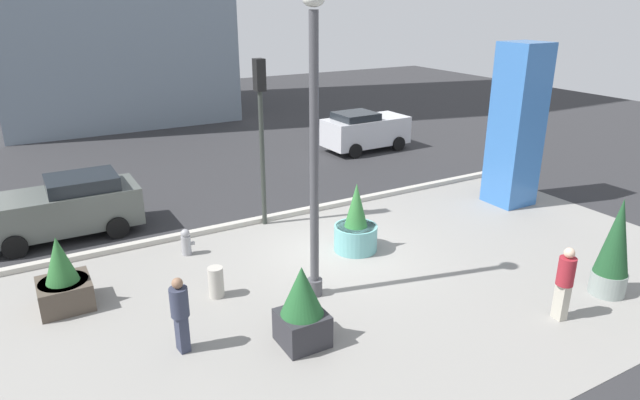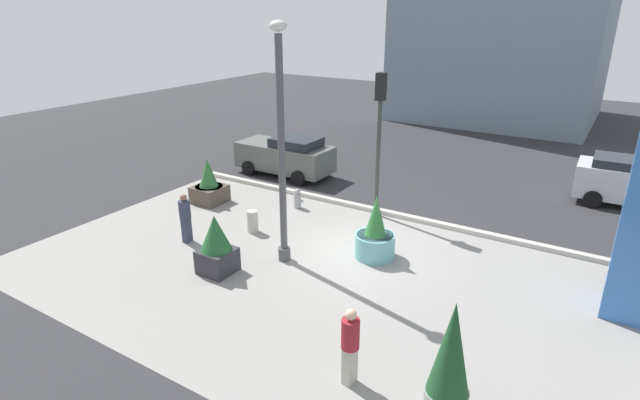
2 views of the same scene
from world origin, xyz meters
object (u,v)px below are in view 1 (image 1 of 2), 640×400
Objects in this scene: fire_hydrant at (186,242)px; potted_plant_curbside at (356,227)px; potted_plant_mid_plaza at (615,249)px; pedestrian_on_sidewalk at (565,280)px; traffic_light_corner at (261,117)px; pedestrian_crossing at (180,311)px; car_far_lane at (64,207)px; concrete_bollard at (216,282)px; art_pillar_blue at (517,126)px; potted_plant_near_left at (302,307)px; lamp_post at (314,162)px; car_curb_east at (365,130)px; potted_plant_by_pillar at (63,280)px.

potted_plant_curbside is at bearing -25.98° from fire_hydrant.
potted_plant_mid_plaza is 1.91m from pedestrian_on_sidewalk.
traffic_light_corner is 7.03m from pedestrian_crossing.
fire_hydrant is (-4.15, 2.02, -0.31)m from potted_plant_curbside.
potted_plant_mid_plaza reaches higher than potted_plant_curbside.
pedestrian_crossing is at bearing -79.83° from car_far_lane.
potted_plant_curbside is at bearing -64.64° from traffic_light_corner.
traffic_light_corner is at bearing 112.57° from pedestrian_on_sidewalk.
potted_plant_curbside is 4.25m from concrete_bollard.
fire_hydrant is 4.14m from traffic_light_corner.
potted_plant_mid_plaza reaches higher than pedestrian_on_sidewalk.
art_pillar_blue is 6.39m from potted_plant_mid_plaza.
traffic_light_corner reaches higher than potted_plant_near_left.
potted_plant_mid_plaza is 3.19× the size of concrete_bollard.
art_pillar_blue is 8.38m from traffic_light_corner.
car_far_lane is (-5.38, 2.04, -2.44)m from traffic_light_corner.
pedestrian_on_sidewalk is at bearing -129.07° from art_pillar_blue.
concrete_bollard is at bearing -91.35° from fire_hydrant.
traffic_light_corner is at bearing 115.36° from potted_plant_curbside.
lamp_post is 1.70× the size of car_curb_east.
art_pillar_blue is 7.07× the size of fire_hydrant.
potted_plant_by_pillar is at bearing 121.70° from pedestrian_crossing.
lamp_post is 3.95× the size of pedestrian_on_sidewalk.
potted_plant_by_pillar is at bearing 147.74° from pedestrian_on_sidewalk.
art_pillar_blue is at bearing -7.42° from fire_hydrant.
potted_plant_curbside is 8.44m from car_far_lane.
fire_hydrant is at bearing 154.02° from potted_plant_curbside.
potted_plant_mid_plaza is at bearing -43.12° from car_far_lane.
lamp_post is 6.20m from potted_plant_by_pillar.
potted_plant_by_pillar is at bearing 155.84° from lamp_post.
potted_plant_mid_plaza is 9.74m from traffic_light_corner.
potted_plant_curbside reaches higher than fire_hydrant.
potted_plant_curbside is (3.33, 3.15, -0.16)m from potted_plant_near_left.
pedestrian_crossing is (-5.50, -2.20, 0.21)m from potted_plant_curbside.
potted_plant_by_pillar reaches higher than pedestrian_crossing.
potted_plant_curbside is 1.21× the size of pedestrian_crossing.
potted_plant_near_left reaches higher than pedestrian_on_sidewalk.
potted_plant_near_left is at bearing -136.61° from potted_plant_curbside.
car_curb_east is (9.56, 11.93, 0.08)m from potted_plant_near_left.
pedestrian_crossing is (1.29, -7.21, 0.00)m from car_far_lane.
fire_hydrant is at bearing 130.53° from pedestrian_on_sidewalk.
concrete_bollard is at bearing 151.19° from potted_plant_mid_plaza.
potted_plant_curbside is (-6.61, -0.62, -1.97)m from art_pillar_blue.
car_curb_east is 2.32× the size of pedestrian_on_sidewalk.
potted_plant_by_pillar is 1.07× the size of pedestrian_crossing.
lamp_post is 3.69m from concrete_bollard.
concrete_bollard is 13.98m from car_curb_east.
potted_plant_by_pillar is 4.32m from car_far_lane.
potted_plant_curbside reaches higher than concrete_bollard.
car_curb_east is 14.54m from pedestrian_on_sidewalk.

